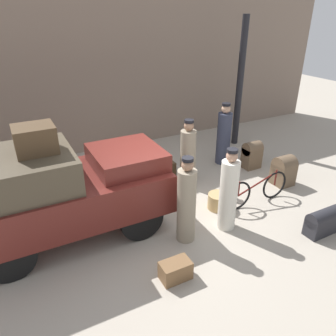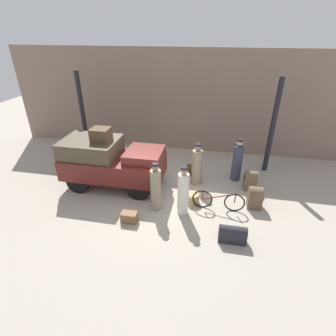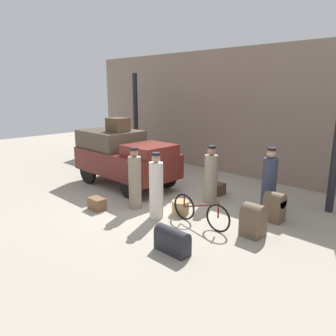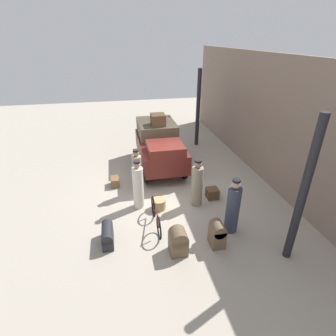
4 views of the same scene
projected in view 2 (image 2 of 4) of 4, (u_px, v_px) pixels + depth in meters
ground_plane at (161, 194)px, 9.27m from camera, size 30.00×30.00×0.00m
station_building_facade at (180, 102)px, 11.71m from camera, size 16.00×0.15×4.50m
canopy_pillar_left at (83, 115)px, 11.27m from camera, size 0.19×0.19×3.69m
canopy_pillar_right at (273, 127)px, 9.94m from camera, size 0.19×0.19×3.69m
truck at (111, 161)px, 9.36m from camera, size 3.56×1.67×1.75m
bicycle at (218, 201)px, 8.33m from camera, size 1.66×0.04×0.69m
wicker_basket at (193, 198)px, 8.74m from camera, size 0.44×0.44×0.33m
porter_standing_middle at (197, 166)px, 9.56m from camera, size 0.37×0.37×1.60m
porter_lifting_near_truck at (156, 189)px, 8.17m from camera, size 0.34×0.34×1.64m
porter_with_bicycle at (237, 162)px, 9.80m from camera, size 0.37×0.37×1.66m
porter_carrying_trunk at (183, 193)px, 7.98m from camera, size 0.34×0.34×1.64m
suitcase_small_leather at (129, 217)px, 7.89m from camera, size 0.48×0.30×0.31m
trunk_barrel_dark at (233, 234)px, 7.10m from camera, size 0.75×0.30×0.50m
trunk_umber_medium at (255, 197)px, 8.44m from camera, size 0.44×0.44×0.73m
trunk_wicker_pale at (192, 170)px, 10.43m from camera, size 0.39×0.39×0.35m
suitcase_black_upright at (251, 180)px, 9.37m from camera, size 0.45×0.35×0.73m
trunk_on_truck_roof at (101, 134)px, 8.93m from camera, size 0.63×0.55×0.44m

